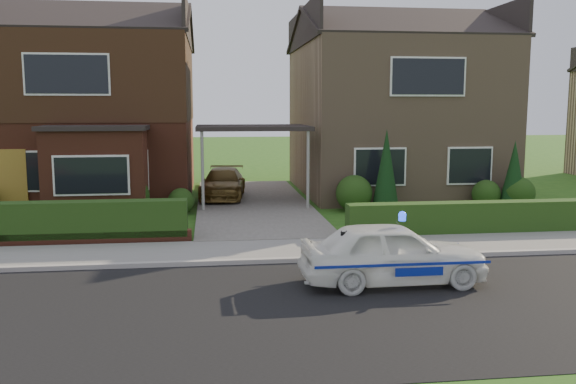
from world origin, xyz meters
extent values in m
plane|color=#235216|center=(0.00, 0.00, 0.00)|extent=(120.00, 120.00, 0.00)
cube|color=black|center=(0.00, 0.00, 0.00)|extent=(60.00, 6.00, 0.02)
cube|color=#9E9993|center=(0.00, 3.05, 0.06)|extent=(60.00, 0.16, 0.12)
cube|color=slate|center=(0.00, 4.10, 0.05)|extent=(60.00, 2.00, 0.10)
cube|color=#666059|center=(0.00, 11.00, 0.06)|extent=(3.80, 12.00, 0.12)
cube|color=brown|center=(-5.80, 14.00, 2.90)|extent=(7.20, 8.00, 5.80)
cube|color=white|center=(-7.38, 9.98, 1.40)|extent=(1.80, 0.08, 1.30)
cube|color=white|center=(-4.22, 9.98, 1.40)|extent=(1.60, 0.08, 1.30)
cube|color=white|center=(-5.80, 9.98, 4.40)|extent=(2.60, 0.08, 1.30)
cube|color=black|center=(-5.80, 14.00, 4.35)|extent=(7.26, 8.06, 2.90)
cube|color=brown|center=(-4.94, 9.30, 1.35)|extent=(3.00, 1.40, 2.70)
cube|color=black|center=(-4.94, 9.30, 2.77)|extent=(3.20, 1.60, 0.14)
cube|color=#8E7157|center=(5.80, 14.00, 2.90)|extent=(7.20, 8.00, 5.80)
cube|color=white|center=(4.22, 9.98, 1.40)|extent=(1.80, 0.08, 1.30)
cube|color=white|center=(7.38, 9.98, 1.40)|extent=(1.60, 0.08, 1.30)
cube|color=white|center=(5.80, 9.98, 4.40)|extent=(2.60, 0.08, 1.30)
cube|color=black|center=(0.00, 11.00, 2.70)|extent=(3.80, 3.00, 0.14)
cylinder|color=gray|center=(-1.70, 9.60, 1.35)|extent=(0.10, 0.10, 2.70)
cylinder|color=gray|center=(1.70, 9.60, 1.35)|extent=(0.10, 0.10, 2.70)
cube|color=brown|center=(-5.80, 5.30, 0.18)|extent=(7.70, 0.25, 0.36)
cube|color=#173611|center=(-5.80, 5.45, 0.00)|extent=(7.50, 0.55, 0.90)
cube|color=#173611|center=(5.80, 5.35, 0.00)|extent=(7.50, 0.55, 0.80)
sphere|color=#173611|center=(-4.00, 9.30, 0.66)|extent=(1.32, 1.32, 1.32)
sphere|color=#173611|center=(-2.40, 9.60, 0.42)|extent=(0.84, 0.84, 0.84)
sphere|color=#173611|center=(3.20, 9.40, 0.60)|extent=(1.20, 1.20, 1.20)
sphere|color=#173611|center=(7.80, 9.50, 0.48)|extent=(0.96, 0.96, 0.96)
sphere|color=#173611|center=(8.80, 9.20, 0.54)|extent=(1.08, 1.08, 1.08)
cone|color=black|center=(4.20, 9.20, 1.30)|extent=(0.90, 0.90, 2.60)
cone|color=black|center=(8.60, 9.20, 1.10)|extent=(0.90, 0.90, 2.20)
imported|color=white|center=(1.99, 1.20, 0.61)|extent=(1.51, 3.59, 1.21)
sphere|color=#193FF2|center=(2.17, 1.20, 1.29)|extent=(0.17, 0.17, 0.17)
cube|color=navy|center=(1.99, 0.48, 0.56)|extent=(3.28, 0.02, 0.05)
cube|color=navy|center=(1.99, 1.92, 0.56)|extent=(3.28, 0.02, 0.05)
ellipsoid|color=black|center=(0.99, 1.10, 0.86)|extent=(0.22, 0.17, 0.21)
sphere|color=white|center=(1.01, 1.04, 0.85)|extent=(0.11, 0.11, 0.11)
sphere|color=black|center=(1.01, 1.08, 1.00)|extent=(0.13, 0.13, 0.13)
cone|color=black|center=(0.97, 1.09, 1.07)|extent=(0.04, 0.04, 0.05)
cone|color=black|center=(1.06, 1.09, 1.07)|extent=(0.04, 0.04, 0.05)
imported|color=brown|center=(-1.00, 12.21, 0.65)|extent=(1.87, 3.78, 1.06)
imported|color=gray|center=(-6.72, 7.40, 0.34)|extent=(0.39, 0.29, 0.68)
imported|color=gray|center=(-2.60, 6.19, 0.42)|extent=(0.59, 0.58, 0.83)
camera|label=1|loc=(-1.46, -9.87, 3.41)|focal=38.00mm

